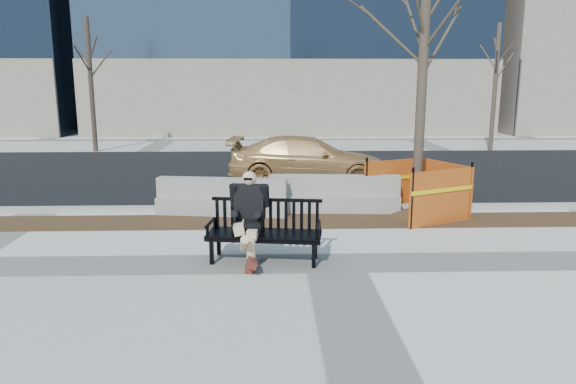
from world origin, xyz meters
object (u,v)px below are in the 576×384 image
at_px(tree_fence, 415,216).
at_px(jersey_barrier_right, 334,211).
at_px(bench, 265,261).
at_px(jersey_barrier_left, 222,214).
at_px(sedan, 307,182).
at_px(seated_man, 249,259).

height_order(tree_fence, jersey_barrier_right, tree_fence).
xyz_separation_m(tree_fence, jersey_barrier_right, (-1.72, 0.49, 0.00)).
height_order(bench, jersey_barrier_left, bench).
distance_m(tree_fence, sedan, 4.60).
bearing_deg(jersey_barrier_right, sedan, 99.01).
height_order(seated_man, jersey_barrier_left, seated_man).
relative_size(bench, jersey_barrier_left, 0.66).
height_order(bench, seated_man, seated_man).
bearing_deg(jersey_barrier_right, jersey_barrier_left, -172.00).
distance_m(seated_man, tree_fence, 4.44).
distance_m(sedan, jersey_barrier_left, 4.37).
xyz_separation_m(bench, tree_fence, (3.24, 2.84, 0.00)).
xyz_separation_m(seated_man, tree_fence, (3.49, 2.75, 0.00)).
bearing_deg(bench, jersey_barrier_right, 73.38).
xyz_separation_m(tree_fence, sedan, (-2.07, 4.11, 0.00)).
xyz_separation_m(bench, sedan, (1.16, 6.95, 0.00)).
bearing_deg(tree_fence, jersey_barrier_right, 163.95).
bearing_deg(jersey_barrier_right, seated_man, -115.10).
bearing_deg(sedan, jersey_barrier_left, 156.73).
relative_size(tree_fence, sedan, 1.37).
height_order(tree_fence, sedan, tree_fence).
distance_m(jersey_barrier_left, jersey_barrier_right, 2.49).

